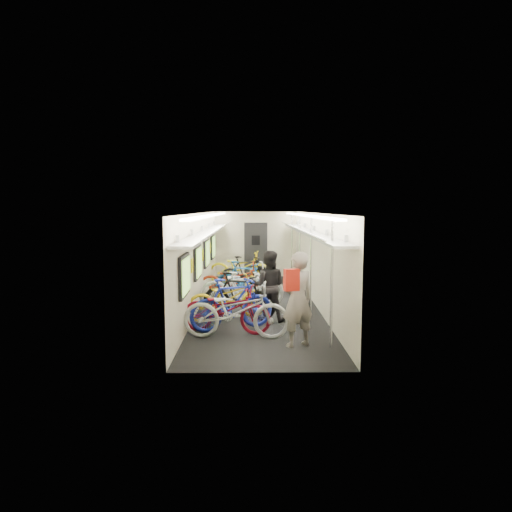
{
  "coord_description": "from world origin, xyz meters",
  "views": [
    {
      "loc": [
        -0.2,
        -11.8,
        2.52
      ],
      "look_at": [
        -0.04,
        1.28,
        1.15
      ],
      "focal_mm": 32.0,
      "sensor_mm": 36.0,
      "label": 1
    }
  ],
  "objects_px": {
    "passenger_mid": "(269,286)",
    "backpack": "(292,280)",
    "bicycle_0": "(236,311)",
    "passenger_near": "(298,299)",
    "bicycle_1": "(232,304)"
  },
  "relations": [
    {
      "from": "bicycle_1",
      "to": "passenger_near",
      "type": "bearing_deg",
      "value": -156.0
    },
    {
      "from": "passenger_near",
      "to": "passenger_mid",
      "type": "bearing_deg",
      "value": -102.4
    },
    {
      "from": "bicycle_0",
      "to": "backpack",
      "type": "height_order",
      "value": "backpack"
    },
    {
      "from": "bicycle_0",
      "to": "passenger_mid",
      "type": "xyz_separation_m",
      "value": [
        0.69,
        1.38,
        0.25
      ]
    },
    {
      "from": "backpack",
      "to": "bicycle_0",
      "type": "bearing_deg",
      "value": 126.81
    },
    {
      "from": "bicycle_0",
      "to": "backpack",
      "type": "distance_m",
      "value": 1.5
    },
    {
      "from": "backpack",
      "to": "bicycle_1",
      "type": "bearing_deg",
      "value": 114.12
    },
    {
      "from": "passenger_near",
      "to": "backpack",
      "type": "relative_size",
      "value": 4.59
    },
    {
      "from": "passenger_mid",
      "to": "backpack",
      "type": "xyz_separation_m",
      "value": [
        0.31,
        -2.22,
        0.49
      ]
    },
    {
      "from": "bicycle_0",
      "to": "backpack",
      "type": "bearing_deg",
      "value": -126.15
    },
    {
      "from": "bicycle_1",
      "to": "backpack",
      "type": "xyz_separation_m",
      "value": [
        1.1,
        -1.45,
        0.73
      ]
    },
    {
      "from": "bicycle_0",
      "to": "passenger_near",
      "type": "height_order",
      "value": "passenger_near"
    },
    {
      "from": "passenger_mid",
      "to": "bicycle_1",
      "type": "bearing_deg",
      "value": 53.48
    },
    {
      "from": "bicycle_0",
      "to": "passenger_near",
      "type": "relative_size",
      "value": 1.19
    },
    {
      "from": "passenger_mid",
      "to": "backpack",
      "type": "relative_size",
      "value": 4.18
    }
  ]
}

